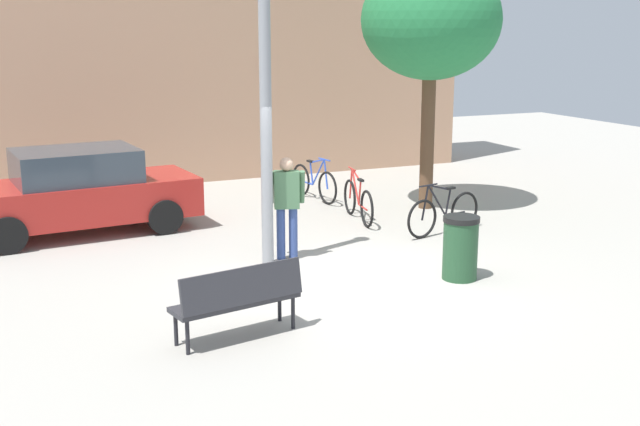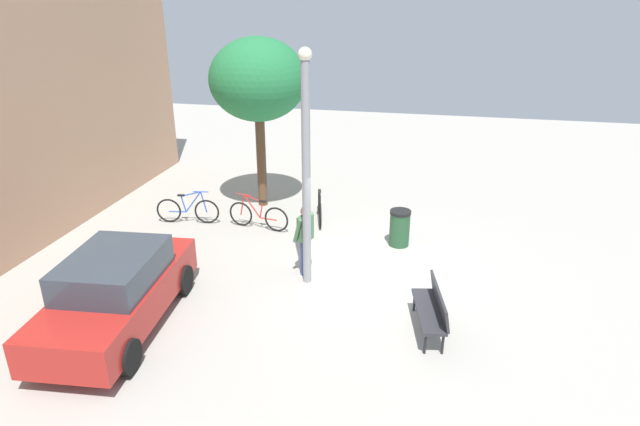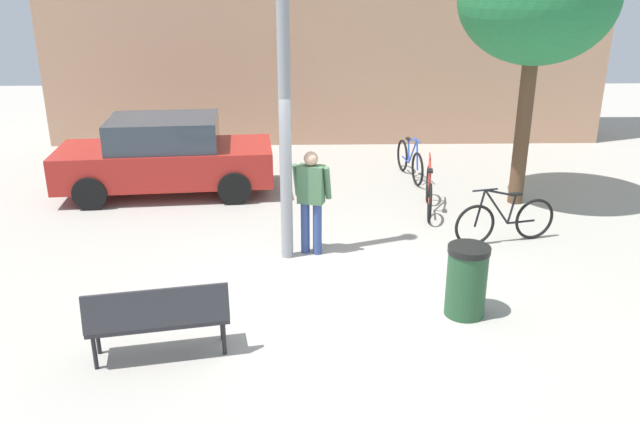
% 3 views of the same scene
% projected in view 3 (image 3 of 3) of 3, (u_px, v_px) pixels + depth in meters
% --- Properties ---
extents(ground_plane, '(36.00, 36.00, 0.00)m').
position_uv_depth(ground_plane, '(346.00, 295.00, 8.93)').
color(ground_plane, '#A8A399').
extents(lamppost, '(0.28, 0.28, 5.15)m').
position_uv_depth(lamppost, '(284.00, 81.00, 9.19)').
color(lamppost, gray).
rests_on(lamppost, ground_plane).
extents(person_by_lamppost, '(0.63, 0.41, 1.67)m').
position_uv_depth(person_by_lamppost, '(311.00, 196.00, 9.94)').
color(person_by_lamppost, '#334784').
rests_on(person_by_lamppost, ground_plane).
extents(park_bench, '(1.66, 0.76, 0.92)m').
position_uv_depth(park_bench, '(158.00, 316.00, 7.29)').
color(park_bench, '#2D2D33').
rests_on(park_bench, ground_plane).
extents(bicycle_blue, '(0.31, 1.80, 0.97)m').
position_uv_depth(bicycle_blue, '(410.00, 161.00, 13.90)').
color(bicycle_blue, black).
rests_on(bicycle_blue, ground_plane).
extents(bicycle_red, '(0.33, 1.80, 0.97)m').
position_uv_depth(bicycle_red, '(429.00, 191.00, 11.96)').
color(bicycle_red, black).
rests_on(bicycle_red, ground_plane).
extents(bicycle_black, '(1.77, 0.49, 0.97)m').
position_uv_depth(bicycle_black, '(505.00, 221.00, 10.55)').
color(bicycle_black, black).
rests_on(bicycle_black, ground_plane).
extents(parked_car_red, '(4.34, 2.11, 1.55)m').
position_uv_depth(parked_car_red, '(166.00, 156.00, 12.81)').
color(parked_car_red, '#AD231E').
rests_on(parked_car_red, ground_plane).
extents(trash_bin, '(0.54, 0.54, 0.96)m').
position_uv_depth(trash_bin, '(467.00, 281.00, 8.26)').
color(trash_bin, '#234C2D').
rests_on(trash_bin, ground_plane).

